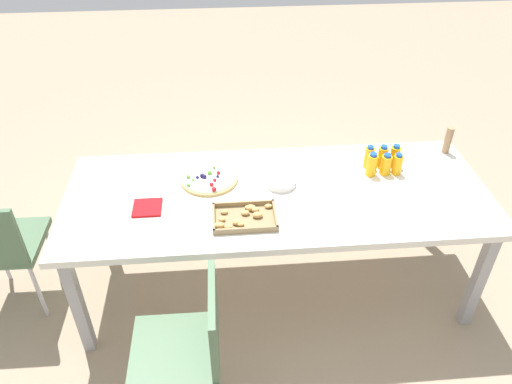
# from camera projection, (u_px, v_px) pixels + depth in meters

# --- Properties ---
(ground_plane) EXTENTS (12.00, 12.00, 0.00)m
(ground_plane) POSITION_uv_depth(u_px,v_px,m) (274.00, 285.00, 3.15)
(ground_plane) COLOR gray
(party_table) EXTENTS (2.33, 0.91, 0.75)m
(party_table) POSITION_uv_depth(u_px,v_px,m) (277.00, 201.00, 2.74)
(party_table) COLOR silver
(party_table) RESTS_ON ground_plane
(chair_end) EXTENTS (0.41, 0.41, 0.83)m
(chair_end) POSITION_uv_depth(u_px,v_px,m) (0.00, 245.00, 2.72)
(chair_end) COLOR #4C6B4C
(chair_end) RESTS_ON ground_plane
(chair_far_right) EXTENTS (0.40, 0.40, 0.83)m
(chair_far_right) POSITION_uv_depth(u_px,v_px,m) (189.00, 344.00, 2.20)
(chair_far_right) COLOR #4C6B4C
(chair_far_right) RESTS_ON ground_plane
(juice_bottle_0) EXTENTS (0.06, 0.06, 0.14)m
(juice_bottle_0) POSITION_uv_depth(u_px,v_px,m) (395.00, 156.00, 2.87)
(juice_bottle_0) COLOR #F9AB14
(juice_bottle_0) RESTS_ON party_table
(juice_bottle_1) EXTENTS (0.06, 0.06, 0.14)m
(juice_bottle_1) POSITION_uv_depth(u_px,v_px,m) (382.00, 157.00, 2.87)
(juice_bottle_1) COLOR #FBAE14
(juice_bottle_1) RESTS_ON party_table
(juice_bottle_2) EXTENTS (0.06, 0.06, 0.14)m
(juice_bottle_2) POSITION_uv_depth(u_px,v_px,m) (369.00, 157.00, 2.87)
(juice_bottle_2) COLOR #F9AB14
(juice_bottle_2) RESTS_ON party_table
(juice_bottle_3) EXTENTS (0.06, 0.06, 0.13)m
(juice_bottle_3) POSITION_uv_depth(u_px,v_px,m) (397.00, 164.00, 2.81)
(juice_bottle_3) COLOR #FAAE14
(juice_bottle_3) RESTS_ON party_table
(juice_bottle_4) EXTENTS (0.06, 0.06, 0.13)m
(juice_bottle_4) POSITION_uv_depth(u_px,v_px,m) (386.00, 165.00, 2.81)
(juice_bottle_4) COLOR #F8AC14
(juice_bottle_4) RESTS_ON party_table
(juice_bottle_5) EXTENTS (0.06, 0.06, 0.15)m
(juice_bottle_5) POSITION_uv_depth(u_px,v_px,m) (372.00, 165.00, 2.80)
(juice_bottle_5) COLOR #FAAE14
(juice_bottle_5) RESTS_ON party_table
(fruit_pizza) EXTENTS (0.33, 0.33, 0.05)m
(fruit_pizza) POSITION_uv_depth(u_px,v_px,m) (209.00, 178.00, 2.79)
(fruit_pizza) COLOR tan
(fruit_pizza) RESTS_ON party_table
(snack_tray) EXTENTS (0.33, 0.22, 0.04)m
(snack_tray) POSITION_uv_depth(u_px,v_px,m) (244.00, 217.00, 2.51)
(snack_tray) COLOR olive
(snack_tray) RESTS_ON party_table
(plate_stack) EXTENTS (0.17, 0.17, 0.03)m
(plate_stack) POSITION_uv_depth(u_px,v_px,m) (280.00, 182.00, 2.75)
(plate_stack) COLOR silver
(plate_stack) RESTS_ON party_table
(napkin_stack) EXTENTS (0.15, 0.15, 0.01)m
(napkin_stack) POSITION_uv_depth(u_px,v_px,m) (147.00, 208.00, 2.59)
(napkin_stack) COLOR red
(napkin_stack) RESTS_ON party_table
(cardboard_tube) EXTENTS (0.04, 0.04, 0.17)m
(cardboard_tube) POSITION_uv_depth(u_px,v_px,m) (448.00, 140.00, 2.98)
(cardboard_tube) COLOR #9E7A56
(cardboard_tube) RESTS_ON party_table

